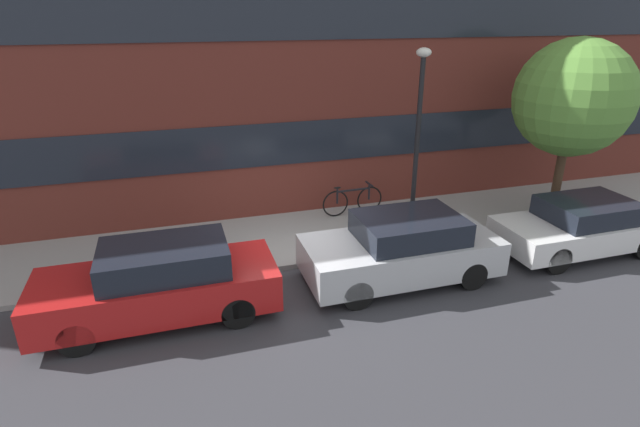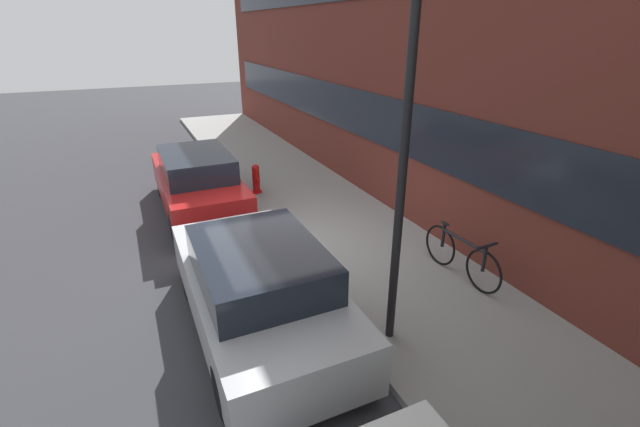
# 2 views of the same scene
# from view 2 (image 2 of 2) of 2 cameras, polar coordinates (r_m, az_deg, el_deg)

# --- Properties ---
(ground_plane) EXTENTS (56.00, 56.00, 0.00)m
(ground_plane) POSITION_cam_2_polar(r_m,az_deg,el_deg) (8.13, -4.64, -5.71)
(ground_plane) COLOR #333338
(sidewalk_strip) EXTENTS (28.00, 2.95, 0.11)m
(sidewalk_strip) POSITION_cam_2_polar(r_m,az_deg,el_deg) (8.65, 4.57, -3.39)
(sidewalk_strip) COLOR gray
(sidewalk_strip) RESTS_ON ground_plane
(parked_car_red) EXTENTS (4.21, 1.61, 1.43)m
(parked_car_red) POSITION_cam_2_polar(r_m,az_deg,el_deg) (10.24, -16.02, 4.08)
(parked_car_red) COLOR #AD1919
(parked_car_red) RESTS_ON ground_plane
(parked_car_silver) EXTENTS (3.98, 1.74, 1.40)m
(parked_car_silver) POSITION_cam_2_polar(r_m,az_deg,el_deg) (6.00, -8.20, -9.79)
(parked_car_silver) COLOR #B2B5BA
(parked_car_silver) RESTS_ON ground_plane
(fire_hydrant) EXTENTS (0.48, 0.27, 0.74)m
(fire_hydrant) POSITION_cam_2_polar(r_m,az_deg,el_deg) (10.87, -8.52, 4.64)
(fire_hydrant) COLOR red
(fire_hydrant) RESTS_ON sidewalk_strip
(bicycle) EXTENTS (1.71, 0.44, 0.82)m
(bicycle) POSITION_cam_2_polar(r_m,az_deg,el_deg) (7.45, 18.29, -5.30)
(bicycle) COLOR black
(bicycle) RESTS_ON sidewalk_strip
(lamp_post) EXTENTS (0.32, 0.32, 4.39)m
(lamp_post) POSITION_cam_2_polar(r_m,az_deg,el_deg) (4.92, 11.29, 9.87)
(lamp_post) COLOR black
(lamp_post) RESTS_ON sidewalk_strip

